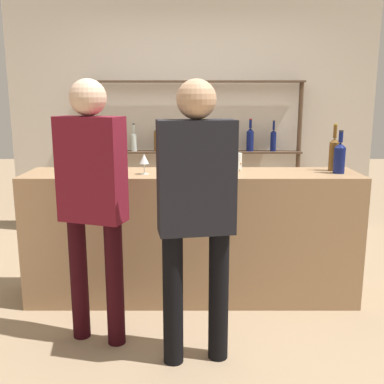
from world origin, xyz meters
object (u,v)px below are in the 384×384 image
counter_bottle_1 (340,157)px  customer_center (196,203)px  counter_bottle_0 (334,153)px  wine_glass (144,159)px  customer_left (92,192)px  cork_jar (235,162)px  counter_bottle_2 (202,157)px  ice_bucket (92,159)px

counter_bottle_1 → customer_center: bearing=-141.5°
counter_bottle_0 → customer_center: size_ratio=0.22×
wine_glass → customer_left: customer_left is taller
counter_bottle_0 → customer_left: 1.88m
cork_jar → counter_bottle_1: bearing=-8.6°
counter_bottle_2 → customer_left: size_ratio=0.21×
counter_bottle_1 → ice_bucket: counter_bottle_1 is taller
customer_left → customer_center: size_ratio=1.01×
counter_bottle_0 → counter_bottle_1: size_ratio=1.13×
wine_glass → ice_bucket: (-0.41, 0.10, -0.01)m
ice_bucket → cork_jar: (1.10, 0.06, -0.03)m
customer_center → ice_bucket: bearing=30.9°
counter_bottle_0 → cork_jar: size_ratio=2.65×
counter_bottle_1 → customer_left: 1.84m
wine_glass → ice_bucket: ice_bucket is taller
counter_bottle_0 → counter_bottle_2: 1.05m
counter_bottle_2 → cork_jar: size_ratio=2.57×
counter_bottle_1 → counter_bottle_0: bearing=93.7°
counter_bottle_2 → wine_glass: 0.43m
counter_bottle_0 → cork_jar: 0.76m
counter_bottle_0 → wine_glass: 1.46m
customer_center → cork_jar: bearing=-27.4°
counter_bottle_2 → wine_glass: size_ratio=2.32×
counter_bottle_0 → wine_glass: bearing=-173.6°
ice_bucket → customer_center: 1.21m
cork_jar → customer_center: customer_center is taller
ice_bucket → customer_left: (0.15, -0.69, -0.10)m
counter_bottle_0 → customer_left: (-1.72, -0.75, -0.14)m
counter_bottle_2 → ice_bucket: 0.85m
counter_bottle_1 → cork_jar: (-0.77, 0.12, -0.06)m
customer_left → customer_center: 0.68m
counter_bottle_2 → cork_jar: bearing=40.9°
ice_bucket → cork_jar: ice_bucket is taller
ice_bucket → counter_bottle_2: bearing=-11.5°
customer_left → counter_bottle_2: bearing=-34.7°
cork_jar → customer_left: size_ratio=0.08×
counter_bottle_2 → customer_center: customer_center is taller
counter_bottle_0 → wine_glass: size_ratio=2.39×
counter_bottle_1 → ice_bucket: size_ratio=1.55×
counter_bottle_1 → wine_glass: counter_bottle_1 is taller
cork_jar → counter_bottle_2: bearing=-139.1°
counter_bottle_2 → ice_bucket: bearing=168.5°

